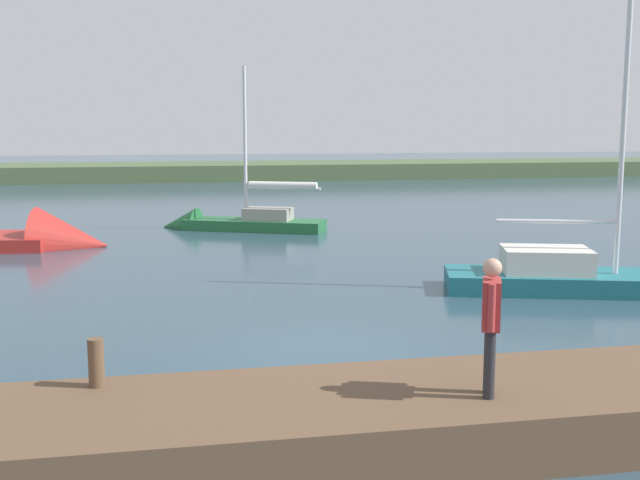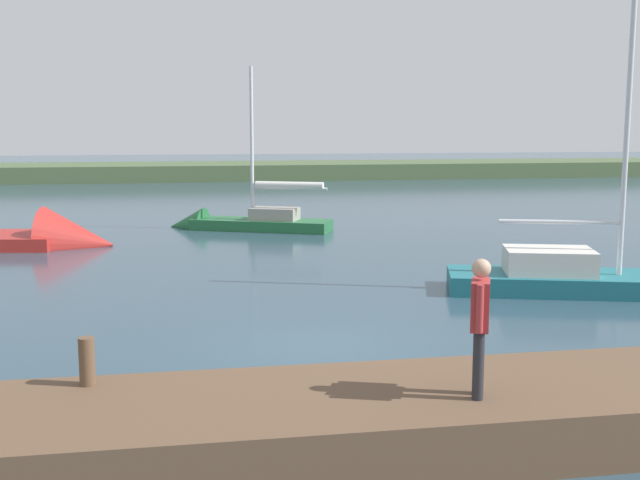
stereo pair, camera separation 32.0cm
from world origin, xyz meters
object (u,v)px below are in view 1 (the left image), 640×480
Objects in this scene: sailboat_outer_mooring at (233,226)px; sailboat_far_left at (633,284)px; person_on_dock at (491,317)px; mooring_post_near at (96,363)px.

sailboat_far_left is at bearing 146.35° from sailboat_outer_mooring.
sailboat_outer_mooring is 22.01m from person_on_dock.
mooring_post_near is at bearing -134.10° from sailboat_far_left.
person_on_dock is (-1.43, 21.90, 1.62)m from sailboat_outer_mooring.
sailboat_outer_mooring is at bearing 139.08° from sailboat_far_left.
sailboat_far_left reaches higher than mooring_post_near.
sailboat_outer_mooring is at bearing -99.42° from mooring_post_near.
mooring_post_near is at bearing 7.84° from person_on_dock.
sailboat_outer_mooring is 4.10× the size of person_on_dock.
sailboat_outer_mooring is (8.79, -13.70, -0.07)m from sailboat_far_left.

